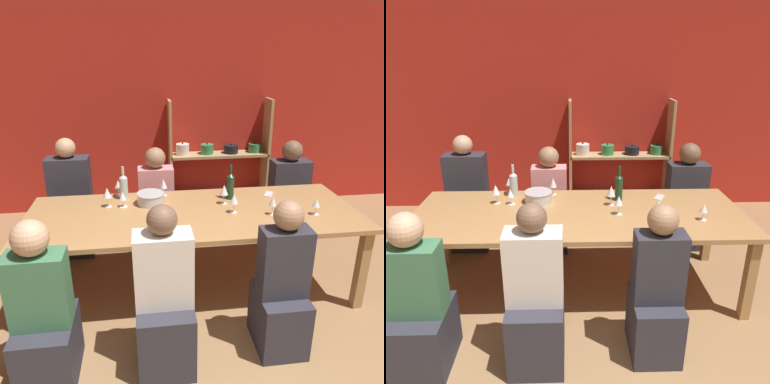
# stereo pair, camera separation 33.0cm
# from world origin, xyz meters

# --- Properties ---
(wall_back_red) EXTENTS (8.80, 0.06, 2.70)m
(wall_back_red) POSITION_xyz_m (0.00, 3.83, 1.35)
(wall_back_red) COLOR red
(wall_back_red) RESTS_ON ground_plane
(shelf_unit) EXTENTS (1.36, 0.30, 1.51)m
(shelf_unit) POSITION_xyz_m (0.76, 3.63, 0.51)
(shelf_unit) COLOR tan
(shelf_unit) RESTS_ON ground_plane
(dining_table) EXTENTS (2.89, 1.10, 0.78)m
(dining_table) POSITION_xyz_m (0.18, 1.76, 0.71)
(dining_table) COLOR #AD7F4C
(dining_table) RESTS_ON ground_plane
(mixing_bowl) EXTENTS (0.26, 0.26, 0.11)m
(mixing_bowl) POSITION_xyz_m (-0.19, 2.00, 0.83)
(mixing_bowl) COLOR #B7BABC
(mixing_bowl) RESTS_ON dining_table
(wine_bottle_green) EXTENTS (0.08, 0.08, 0.32)m
(wine_bottle_green) POSITION_xyz_m (-0.43, 2.16, 0.90)
(wine_bottle_green) COLOR #B2C6C1
(wine_bottle_green) RESTS_ON dining_table
(wine_bottle_dark) EXTENTS (0.07, 0.07, 0.33)m
(wine_bottle_dark) POSITION_xyz_m (0.56, 2.03, 0.91)
(wine_bottle_dark) COLOR #19381E
(wine_bottle_dark) RESTS_ON dining_table
(wine_glass_red_a) EXTENTS (0.08, 0.08, 0.18)m
(wine_glass_red_a) POSITION_xyz_m (-0.57, 1.98, 0.90)
(wine_glass_red_a) COLOR white
(wine_glass_red_a) RESTS_ON dining_table
(wine_glass_empty_a) EXTENTS (0.06, 0.06, 0.17)m
(wine_glass_empty_a) POSITION_xyz_m (0.84, 1.62, 0.89)
(wine_glass_empty_a) COLOR white
(wine_glass_empty_a) RESTS_ON dining_table
(wine_glass_red_b) EXTENTS (0.08, 0.08, 0.18)m
(wine_glass_red_b) POSITION_xyz_m (0.48, 1.91, 0.91)
(wine_glass_red_b) COLOR white
(wine_glass_red_b) RESTS_ON dining_table
(wine_glass_empty_b) EXTENTS (0.07, 0.07, 0.15)m
(wine_glass_empty_b) POSITION_xyz_m (-0.44, 1.96, 0.88)
(wine_glass_empty_b) COLOR white
(wine_glass_empty_b) RESTS_ON dining_table
(wine_glass_red_c) EXTENTS (0.07, 0.07, 0.17)m
(wine_glass_red_c) POSITION_xyz_m (0.52, 1.70, 0.90)
(wine_glass_red_c) COLOR white
(wine_glass_red_c) RESTS_ON dining_table
(wine_glass_white_a) EXTENTS (0.07, 0.07, 0.16)m
(wine_glass_white_a) POSITION_xyz_m (-0.49, 2.25, 0.89)
(wine_glass_white_a) COLOR white
(wine_glass_white_a) RESTS_ON dining_table
(wine_glass_red_d) EXTENTS (0.07, 0.07, 0.17)m
(wine_glass_red_d) POSITION_xyz_m (-0.06, 2.19, 0.89)
(wine_glass_red_d) COLOR white
(wine_glass_red_d) RESTS_ON dining_table
(wine_glass_white_b) EXTENTS (0.07, 0.07, 0.15)m
(wine_glass_white_b) POSITION_xyz_m (1.21, 1.57, 0.88)
(wine_glass_white_b) COLOR white
(wine_glass_white_b) RESTS_ON dining_table
(cell_phone) EXTENTS (0.13, 0.17, 0.01)m
(cell_phone) POSITION_xyz_m (0.96, 2.08, 0.78)
(cell_phone) COLOR silver
(cell_phone) RESTS_ON dining_table
(person_near_a) EXTENTS (0.38, 0.48, 1.21)m
(person_near_a) POSITION_xyz_m (-0.14, 0.91, 0.45)
(person_near_a) COLOR #2D2D38
(person_near_a) RESTS_ON ground_plane
(person_far_a) EXTENTS (0.44, 0.55, 1.26)m
(person_far_a) POSITION_xyz_m (-1.03, 2.69, 0.46)
(person_far_a) COLOR #2D2D38
(person_far_a) RESTS_ON ground_plane
(person_near_b) EXTENTS (0.37, 0.46, 1.17)m
(person_near_b) POSITION_xyz_m (-0.93, 0.89, 0.44)
(person_near_b) COLOR #2D2D38
(person_near_b) RESTS_ON ground_plane
(person_far_b) EXTENTS (0.43, 0.54, 1.17)m
(person_far_b) POSITION_xyz_m (1.41, 2.65, 0.43)
(person_far_b) COLOR #2D2D38
(person_far_b) RESTS_ON ground_plane
(person_near_c) EXTENTS (0.35, 0.43, 1.17)m
(person_near_c) POSITION_xyz_m (0.70, 0.96, 0.44)
(person_near_c) COLOR #2D2D38
(person_near_c) RESTS_ON ground_plane
(person_far_c) EXTENTS (0.37, 0.47, 1.16)m
(person_far_c) POSITION_xyz_m (-0.11, 2.59, 0.43)
(person_far_c) COLOR #2D2D38
(person_far_c) RESTS_ON ground_plane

